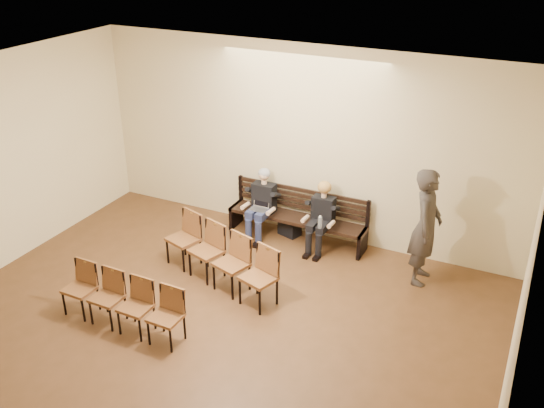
{
  "coord_description": "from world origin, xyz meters",
  "views": [
    {
      "loc": [
        3.94,
        -4.34,
        5.43
      ],
      "look_at": [
        -0.12,
        4.05,
        0.93
      ],
      "focal_mm": 40.0,
      "sensor_mm": 36.0,
      "label": 1
    }
  ],
  "objects_px": {
    "seated_man": "(262,204)",
    "seated_woman": "(321,220)",
    "bench": "(296,228)",
    "water_bottle": "(320,228)",
    "laptop": "(259,211)",
    "chair_row_front": "(219,258)",
    "chair_row_back": "(121,303)",
    "passerby": "(427,219)",
    "bag": "(290,228)"
  },
  "relations": [
    {
      "from": "seated_man",
      "to": "seated_woman",
      "type": "bearing_deg",
      "value": 0.0
    },
    {
      "from": "seated_man",
      "to": "seated_woman",
      "type": "xyz_separation_m",
      "value": [
        1.16,
        0.0,
        -0.06
      ]
    },
    {
      "from": "bench",
      "to": "seated_man",
      "type": "xyz_separation_m",
      "value": [
        -0.65,
        -0.12,
        0.4
      ]
    },
    {
      "from": "water_bottle",
      "to": "laptop",
      "type": "bearing_deg",
      "value": 172.96
    },
    {
      "from": "chair_row_front",
      "to": "laptop",
      "type": "bearing_deg",
      "value": 110.88
    },
    {
      "from": "seated_woman",
      "to": "water_bottle",
      "type": "height_order",
      "value": "seated_woman"
    },
    {
      "from": "water_bottle",
      "to": "chair_row_back",
      "type": "bearing_deg",
      "value": -120.65
    },
    {
      "from": "passerby",
      "to": "chair_row_front",
      "type": "relative_size",
      "value": 0.99
    },
    {
      "from": "water_bottle",
      "to": "bag",
      "type": "relative_size",
      "value": 0.62
    },
    {
      "from": "seated_man",
      "to": "seated_woman",
      "type": "relative_size",
      "value": 1.1
    },
    {
      "from": "seated_woman",
      "to": "chair_row_back",
      "type": "relative_size",
      "value": 0.57
    },
    {
      "from": "water_bottle",
      "to": "chair_row_back",
      "type": "relative_size",
      "value": 0.12
    },
    {
      "from": "laptop",
      "to": "bag",
      "type": "height_order",
      "value": "laptop"
    },
    {
      "from": "laptop",
      "to": "seated_man",
      "type": "bearing_deg",
      "value": 83.47
    },
    {
      "from": "passerby",
      "to": "chair_row_back",
      "type": "bearing_deg",
      "value": 128.25
    },
    {
      "from": "seated_man",
      "to": "chair_row_front",
      "type": "distance_m",
      "value": 1.76
    },
    {
      "from": "chair_row_front",
      "to": "seated_man",
      "type": "bearing_deg",
      "value": 110.75
    },
    {
      "from": "seated_man",
      "to": "bag",
      "type": "relative_size",
      "value": 3.27
    },
    {
      "from": "bag",
      "to": "passerby",
      "type": "distance_m",
      "value": 2.77
    },
    {
      "from": "bench",
      "to": "chair_row_front",
      "type": "xyz_separation_m",
      "value": [
        -0.54,
        -1.87,
        0.24
      ]
    },
    {
      "from": "bag",
      "to": "seated_woman",
      "type": "bearing_deg",
      "value": -17.51
    },
    {
      "from": "bench",
      "to": "chair_row_front",
      "type": "bearing_deg",
      "value": -105.99
    },
    {
      "from": "laptop",
      "to": "bench",
      "type": "bearing_deg",
      "value": 13.74
    },
    {
      "from": "seated_man",
      "to": "chair_row_back",
      "type": "distance_m",
      "value": 3.42
    },
    {
      "from": "water_bottle",
      "to": "chair_row_front",
      "type": "relative_size",
      "value": 0.1
    },
    {
      "from": "bag",
      "to": "chair_row_front",
      "type": "relative_size",
      "value": 0.17
    },
    {
      "from": "bench",
      "to": "seated_man",
      "type": "distance_m",
      "value": 0.77
    },
    {
      "from": "seated_man",
      "to": "bag",
      "type": "bearing_deg",
      "value": 25.32
    },
    {
      "from": "seated_man",
      "to": "water_bottle",
      "type": "bearing_deg",
      "value": -13.41
    },
    {
      "from": "bag",
      "to": "water_bottle",
      "type": "bearing_deg",
      "value": -33.25
    },
    {
      "from": "laptop",
      "to": "passerby",
      "type": "relative_size",
      "value": 0.14
    },
    {
      "from": "bench",
      "to": "chair_row_back",
      "type": "height_order",
      "value": "chair_row_back"
    },
    {
      "from": "seated_woman",
      "to": "chair_row_front",
      "type": "distance_m",
      "value": 2.05
    },
    {
      "from": "bag",
      "to": "passerby",
      "type": "relative_size",
      "value": 0.17
    },
    {
      "from": "chair_row_back",
      "to": "seated_man",
      "type": "bearing_deg",
      "value": 81.47
    },
    {
      "from": "bench",
      "to": "chair_row_back",
      "type": "xyz_separation_m",
      "value": [
        -1.2,
        -3.49,
        0.18
      ]
    },
    {
      "from": "bench",
      "to": "bag",
      "type": "distance_m",
      "value": 0.22
    },
    {
      "from": "passerby",
      "to": "bag",
      "type": "bearing_deg",
      "value": 76.8
    },
    {
      "from": "chair_row_front",
      "to": "chair_row_back",
      "type": "distance_m",
      "value": 1.75
    },
    {
      "from": "seated_man",
      "to": "chair_row_front",
      "type": "bearing_deg",
      "value": -86.42
    },
    {
      "from": "bench",
      "to": "water_bottle",
      "type": "distance_m",
      "value": 0.82
    },
    {
      "from": "passerby",
      "to": "seated_woman",
      "type": "bearing_deg",
      "value": 79.62
    },
    {
      "from": "seated_man",
      "to": "passerby",
      "type": "relative_size",
      "value": 0.56
    },
    {
      "from": "seated_woman",
      "to": "bag",
      "type": "height_order",
      "value": "seated_woman"
    },
    {
      "from": "laptop",
      "to": "bag",
      "type": "distance_m",
      "value": 0.72
    },
    {
      "from": "bench",
      "to": "laptop",
      "type": "relative_size",
      "value": 8.5
    },
    {
      "from": "passerby",
      "to": "chair_row_front",
      "type": "distance_m",
      "value": 3.34
    },
    {
      "from": "bench",
      "to": "chair_row_back",
      "type": "bearing_deg",
      "value": -109.07
    },
    {
      "from": "bench",
      "to": "seated_man",
      "type": "height_order",
      "value": "seated_man"
    },
    {
      "from": "chair_row_back",
      "to": "bag",
      "type": "bearing_deg",
      "value": 74.96
    }
  ]
}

